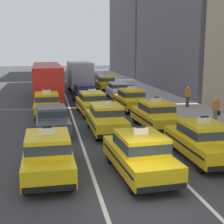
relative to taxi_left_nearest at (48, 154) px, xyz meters
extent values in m
plane|color=#353538|center=(3.26, -2.71, -0.88)|extent=(160.00, 160.00, 0.00)
cube|color=silver|center=(1.66, 17.29, -0.87)|extent=(0.14, 80.00, 0.01)
cube|color=silver|center=(4.86, 17.29, -0.87)|extent=(0.14, 80.00, 0.01)
cube|color=#9E9993|center=(10.46, 12.29, -0.80)|extent=(4.00, 90.00, 0.15)
cube|color=#5B5660|center=(15.46, 45.16, 10.43)|extent=(6.00, 20.41, 22.61)
cylinder|color=black|center=(-0.76, 1.57, -0.56)|extent=(0.25, 0.64, 0.64)
cylinder|color=black|center=(0.71, 1.59, -0.56)|extent=(0.25, 0.64, 0.64)
cylinder|color=black|center=(-0.71, -1.49, -0.56)|extent=(0.25, 0.64, 0.64)
cylinder|color=black|center=(0.76, -1.47, -0.56)|extent=(0.25, 0.64, 0.64)
cube|color=yellow|center=(0.00, 0.05, -0.21)|extent=(1.87, 4.53, 0.70)
cube|color=black|center=(0.00, 0.05, -0.16)|extent=(1.89, 4.17, 0.10)
cube|color=yellow|center=(0.00, -0.10, 0.46)|extent=(1.63, 2.13, 0.64)
cube|color=#2D3842|center=(0.00, -0.10, 0.46)|extent=(1.65, 2.15, 0.35)
cube|color=white|center=(0.00, -0.10, 0.90)|extent=(0.56, 0.13, 0.24)
cube|color=black|center=(0.00, -0.10, 1.05)|extent=(0.32, 0.12, 0.06)
cube|color=black|center=(-0.04, 2.26, -0.46)|extent=(1.71, 0.17, 0.20)
cube|color=black|center=(0.04, -2.16, -0.46)|extent=(1.71, 0.17, 0.20)
cylinder|color=black|center=(-0.60, 7.75, -0.56)|extent=(0.28, 0.65, 0.64)
cylinder|color=black|center=(0.84, 7.83, -0.56)|extent=(0.28, 0.65, 0.64)
cylinder|color=black|center=(-0.44, 4.91, -0.56)|extent=(0.28, 0.65, 0.64)
cylinder|color=black|center=(1.00, 4.99, -0.56)|extent=(0.28, 0.65, 0.64)
cube|color=#4C5156|center=(0.20, 6.37, -0.23)|extent=(2.00, 4.39, 0.66)
cube|color=#4C5156|center=(0.20, 6.27, 0.40)|extent=(1.66, 1.98, 0.60)
cube|color=#2D3842|center=(0.20, 6.27, 0.40)|extent=(1.68, 2.00, 0.33)
cylinder|color=black|center=(-0.87, 12.93, -0.56)|extent=(0.25, 0.64, 0.64)
cylinder|color=black|center=(0.61, 12.96, -0.56)|extent=(0.25, 0.64, 0.64)
cylinder|color=black|center=(-0.81, 9.87, -0.56)|extent=(0.25, 0.64, 0.64)
cylinder|color=black|center=(0.66, 9.90, -0.56)|extent=(0.25, 0.64, 0.64)
cube|color=yellow|center=(-0.10, 11.42, -0.21)|extent=(1.88, 4.53, 0.70)
cube|color=black|center=(-0.10, 11.42, -0.16)|extent=(1.89, 4.17, 0.10)
cube|color=yellow|center=(-0.10, 11.27, 0.46)|extent=(1.64, 2.13, 0.64)
cube|color=#2D3842|center=(-0.10, 11.27, 0.46)|extent=(1.66, 2.15, 0.35)
cube|color=white|center=(-0.10, 11.27, 0.90)|extent=(0.56, 0.13, 0.24)
cube|color=black|center=(-0.10, 11.27, 1.05)|extent=(0.32, 0.12, 0.06)
cube|color=black|center=(-0.14, 13.63, -0.46)|extent=(1.71, 0.17, 0.20)
cube|color=black|center=(-0.06, 9.21, -0.46)|extent=(1.71, 0.17, 0.20)
cylinder|color=black|center=(-1.17, 23.33, -0.56)|extent=(0.26, 0.65, 0.64)
cylinder|color=black|center=(0.83, 23.38, -0.56)|extent=(0.26, 0.65, 0.64)
cylinder|color=black|center=(-1.01, 16.61, -0.56)|extent=(0.26, 0.65, 0.64)
cylinder|color=black|center=(0.99, 16.66, -0.56)|extent=(0.26, 0.65, 0.64)
cube|color=#B21E19|center=(-0.09, 20.00, 0.89)|extent=(2.77, 11.26, 2.90)
cube|color=#2D3842|center=(-0.09, 20.00, 1.14)|extent=(2.78, 10.81, 0.84)
cube|color=black|center=(-0.22, 25.54, 2.09)|extent=(2.13, 0.13, 0.36)
cylinder|color=black|center=(-0.79, 30.72, -0.56)|extent=(0.24, 0.64, 0.64)
cylinder|color=black|center=(0.68, 30.72, -0.56)|extent=(0.24, 0.64, 0.64)
cylinder|color=black|center=(-0.79, 27.66, -0.56)|extent=(0.24, 0.64, 0.64)
cylinder|color=black|center=(0.68, 27.66, -0.56)|extent=(0.24, 0.64, 0.64)
cube|color=yellow|center=(-0.05, 29.19, -0.21)|extent=(1.80, 4.50, 0.70)
cube|color=black|center=(-0.05, 29.19, -0.16)|extent=(1.82, 4.14, 0.10)
cube|color=yellow|center=(-0.05, 29.04, 0.46)|extent=(1.60, 2.10, 0.64)
cube|color=#2D3842|center=(-0.05, 29.04, 0.46)|extent=(1.62, 2.12, 0.35)
cube|color=white|center=(-0.05, 29.04, 0.90)|extent=(0.56, 0.12, 0.24)
cube|color=black|center=(-0.05, 29.04, 1.05)|extent=(0.32, 0.11, 0.06)
cube|color=black|center=(-0.06, 31.40, -0.46)|extent=(1.71, 0.14, 0.20)
cube|color=black|center=(-0.05, 26.98, -0.46)|extent=(1.71, 0.14, 0.20)
cylinder|color=black|center=(2.59, 0.92, -0.56)|extent=(0.28, 0.65, 0.64)
cylinder|color=black|center=(4.06, 1.01, -0.56)|extent=(0.28, 0.65, 0.64)
cylinder|color=black|center=(2.78, -2.14, -0.56)|extent=(0.28, 0.65, 0.64)
cylinder|color=black|center=(4.26, -2.04, -0.56)|extent=(0.28, 0.65, 0.64)
cube|color=yellow|center=(3.42, -0.56, -0.21)|extent=(2.08, 4.60, 0.70)
cube|color=black|center=(3.42, -0.56, -0.16)|extent=(2.08, 4.25, 0.10)
cube|color=yellow|center=(3.43, -0.71, 0.46)|extent=(1.73, 2.20, 0.64)
cube|color=#2D3842|center=(3.43, -0.71, 0.46)|extent=(1.75, 2.22, 0.35)
cube|color=white|center=(3.43, -0.71, 0.90)|extent=(0.57, 0.16, 0.24)
cube|color=black|center=(3.43, -0.71, 1.05)|extent=(0.33, 0.13, 0.06)
cube|color=black|center=(3.28, 1.64, -0.46)|extent=(1.72, 0.25, 0.20)
cube|color=black|center=(3.56, -2.77, -0.46)|extent=(1.72, 0.25, 0.20)
cylinder|color=black|center=(2.49, 7.43, -0.56)|extent=(0.25, 0.64, 0.64)
cylinder|color=black|center=(3.97, 7.45, -0.56)|extent=(0.25, 0.64, 0.64)
cylinder|color=black|center=(2.52, 4.37, -0.56)|extent=(0.25, 0.64, 0.64)
cylinder|color=black|center=(4.00, 4.39, -0.56)|extent=(0.25, 0.64, 0.64)
cube|color=yellow|center=(3.24, 5.91, -0.21)|extent=(1.85, 4.52, 0.70)
cube|color=black|center=(3.24, 5.91, -0.16)|extent=(1.86, 4.16, 0.10)
cube|color=yellow|center=(3.25, 5.76, 0.46)|extent=(1.62, 2.12, 0.64)
cube|color=#2D3842|center=(3.25, 5.76, 0.46)|extent=(1.64, 2.14, 0.35)
cube|color=white|center=(3.25, 5.76, 0.90)|extent=(0.56, 0.13, 0.24)
cube|color=black|center=(3.25, 5.76, 1.05)|extent=(0.32, 0.11, 0.06)
cube|color=black|center=(3.22, 8.12, -0.46)|extent=(1.71, 0.16, 0.20)
cube|color=black|center=(3.27, 3.70, -0.46)|extent=(1.71, 0.16, 0.20)
cylinder|color=black|center=(2.30, 12.86, -0.56)|extent=(0.28, 0.65, 0.64)
cylinder|color=black|center=(3.78, 12.94, -0.56)|extent=(0.28, 0.65, 0.64)
cylinder|color=black|center=(2.48, 9.80, -0.56)|extent=(0.28, 0.65, 0.64)
cylinder|color=black|center=(3.96, 9.89, -0.56)|extent=(0.28, 0.65, 0.64)
cube|color=yellow|center=(3.13, 11.37, -0.21)|extent=(2.06, 4.60, 0.70)
cube|color=black|center=(3.13, 11.37, -0.16)|extent=(2.06, 4.24, 0.10)
cube|color=yellow|center=(3.14, 11.22, 0.46)|extent=(1.72, 2.19, 0.64)
cube|color=#2D3842|center=(3.14, 11.22, 0.46)|extent=(1.74, 2.21, 0.35)
cube|color=white|center=(3.14, 11.22, 0.90)|extent=(0.57, 0.15, 0.24)
cube|color=black|center=(3.14, 11.22, 1.05)|extent=(0.33, 0.13, 0.06)
cube|color=black|center=(3.00, 13.58, -0.46)|extent=(1.72, 0.24, 0.20)
cube|color=black|center=(3.26, 9.17, -0.46)|extent=(1.72, 0.24, 0.20)
cylinder|color=black|center=(2.35, 18.23, -0.56)|extent=(0.28, 0.65, 0.64)
cylinder|color=black|center=(3.79, 18.33, -0.56)|extent=(0.28, 0.65, 0.64)
cylinder|color=black|center=(2.53, 15.40, -0.56)|extent=(0.28, 0.65, 0.64)
cylinder|color=black|center=(3.97, 15.49, -0.56)|extent=(0.28, 0.65, 0.64)
cube|color=navy|center=(3.16, 16.86, -0.23)|extent=(2.03, 4.40, 0.66)
cube|color=navy|center=(3.17, 16.76, 0.40)|extent=(1.68, 2.00, 0.60)
cube|color=#2D3842|center=(3.17, 16.76, 0.40)|extent=(1.70, 2.02, 0.33)
cylinder|color=black|center=(2.33, 25.72, -0.56)|extent=(0.26, 0.65, 0.64)
cylinder|color=black|center=(4.23, 25.79, -0.56)|extent=(0.26, 0.65, 0.64)
cylinder|color=black|center=(2.47, 21.82, -0.56)|extent=(0.26, 0.65, 0.64)
cylinder|color=black|center=(4.37, 21.89, -0.56)|extent=(0.26, 0.65, 0.64)
cube|color=black|center=(3.24, 26.73, 0.49)|extent=(2.18, 2.27, 2.10)
cube|color=#2D3842|center=(3.21, 27.80, 0.79)|extent=(1.93, 0.13, 0.76)
cube|color=#B2B7C1|center=(3.36, 23.47, 1.04)|extent=(2.49, 5.28, 2.70)
cylinder|color=black|center=(2.54, 33.09, -0.56)|extent=(0.25, 0.64, 0.64)
cylinder|color=black|center=(4.02, 33.07, -0.56)|extent=(0.25, 0.64, 0.64)
cylinder|color=black|center=(2.50, 30.03, -0.56)|extent=(0.25, 0.64, 0.64)
cylinder|color=black|center=(3.98, 30.01, -0.56)|extent=(0.25, 0.64, 0.64)
cube|color=yellow|center=(3.26, 31.55, -0.21)|extent=(1.86, 4.52, 0.70)
cube|color=black|center=(3.26, 31.55, -0.16)|extent=(1.87, 4.16, 0.10)
cube|color=yellow|center=(3.26, 31.40, 0.46)|extent=(1.63, 2.12, 0.64)
cube|color=#2D3842|center=(3.26, 31.40, 0.46)|extent=(1.65, 2.14, 0.35)
cube|color=white|center=(3.26, 31.40, 0.90)|extent=(0.56, 0.13, 0.24)
cube|color=black|center=(3.26, 31.40, 1.05)|extent=(0.32, 0.11, 0.06)
cube|color=black|center=(3.29, 33.76, -0.46)|extent=(1.71, 0.16, 0.20)
cube|color=black|center=(3.23, 29.34, -0.46)|extent=(1.71, 0.16, 0.20)
cylinder|color=black|center=(5.83, 2.22, -0.56)|extent=(0.25, 0.64, 0.64)
cylinder|color=black|center=(7.31, 2.23, -0.56)|extent=(0.25, 0.64, 0.64)
cylinder|color=black|center=(5.86, -0.84, -0.56)|extent=(0.25, 0.64, 0.64)
cube|color=yellow|center=(6.58, 0.69, -0.21)|extent=(1.84, 4.52, 0.70)
cube|color=black|center=(6.58, 0.69, -0.16)|extent=(1.86, 4.16, 0.10)
cube|color=yellow|center=(6.58, 0.54, 0.46)|extent=(1.62, 2.11, 0.64)
cube|color=#2D3842|center=(6.58, 0.54, 0.46)|extent=(1.64, 2.13, 0.35)
cube|color=white|center=(6.58, 0.54, 0.90)|extent=(0.56, 0.12, 0.24)
cube|color=black|center=(6.58, 0.54, 1.05)|extent=(0.32, 0.11, 0.06)
cube|color=black|center=(6.56, 2.90, -0.46)|extent=(1.71, 0.15, 0.20)
cylinder|color=black|center=(5.54, 7.90, -0.56)|extent=(0.27, 0.65, 0.64)
cylinder|color=black|center=(7.01, 7.97, -0.56)|extent=(0.27, 0.65, 0.64)
cylinder|color=black|center=(5.67, 4.85, -0.56)|extent=(0.27, 0.65, 0.64)
cylinder|color=black|center=(7.15, 4.91, -0.56)|extent=(0.27, 0.65, 0.64)
cube|color=yellow|center=(6.34, 6.41, -0.21)|extent=(2.00, 4.57, 0.70)
cube|color=black|center=(6.34, 6.41, -0.16)|extent=(2.00, 4.22, 0.10)
cube|color=yellow|center=(6.35, 6.26, 0.46)|extent=(1.69, 2.17, 0.64)
cube|color=#2D3842|center=(6.35, 6.26, 0.46)|extent=(1.71, 2.19, 0.35)
cube|color=white|center=(6.35, 6.26, 0.90)|extent=(0.56, 0.14, 0.24)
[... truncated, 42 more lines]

